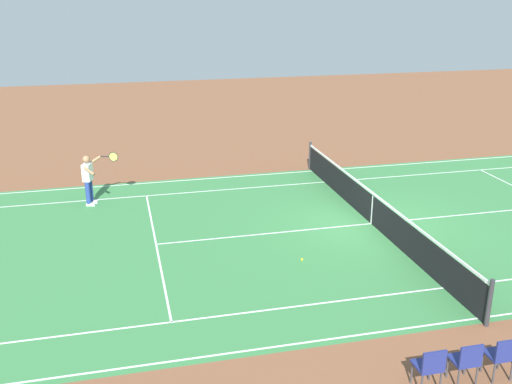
{
  "coord_description": "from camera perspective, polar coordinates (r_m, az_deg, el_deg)",
  "views": [
    {
      "loc": [
        7.21,
        15.1,
        6.71
      ],
      "look_at": [
        3.29,
        -1.11,
        0.9
      ],
      "focal_mm": 41.37,
      "sensor_mm": 36.0,
      "label": 1
    }
  ],
  "objects": [
    {
      "name": "ground_plane",
      "position": [
        18.03,
        11.09,
        -3.02
      ],
      "size": [
        60.0,
        60.0,
        0.0
      ],
      "primitive_type": "plane",
      "color": "brown"
    },
    {
      "name": "tennis_ball",
      "position": [
        15.41,
        4.47,
        -6.52
      ],
      "size": [
        0.07,
        0.07,
        0.07
      ],
      "primitive_type": "sphere",
      "color": "#CCE01E",
      "rests_on": "ground_plane"
    },
    {
      "name": "spectator_chair_5",
      "position": [
        11.38,
        19.67,
        -15.04
      ],
      "size": [
        0.44,
        0.44,
        0.88
      ],
      "color": "#38383D",
      "rests_on": "ground_plane"
    },
    {
      "name": "court_slab",
      "position": [
        18.03,
        11.09,
        -3.02
      ],
      "size": [
        24.2,
        11.4,
        0.0
      ],
      "primitive_type": "cube",
      "color": "#387A42",
      "rests_on": "ground_plane"
    },
    {
      "name": "tennis_net",
      "position": [
        17.85,
        11.19,
        -1.56
      ],
      "size": [
        0.1,
        11.7,
        1.08
      ],
      "color": "#2D2D33",
      "rests_on": "ground_plane"
    },
    {
      "name": "court_line_markings",
      "position": [
        18.03,
        11.09,
        -3.01
      ],
      "size": [
        23.85,
        11.05,
        0.01
      ],
      "color": "white",
      "rests_on": "ground_plane"
    },
    {
      "name": "spectator_chair_6",
      "position": [
        11.04,
        16.47,
        -15.8
      ],
      "size": [
        0.44,
        0.44,
        0.88
      ],
      "color": "#38383D",
      "rests_on": "ground_plane"
    },
    {
      "name": "spectator_chair_4",
      "position": [
        11.74,
        22.66,
        -14.28
      ],
      "size": [
        0.44,
        0.44,
        0.88
      ],
      "color": "#38383D",
      "rests_on": "ground_plane"
    },
    {
      "name": "tennis_player_near",
      "position": [
        19.7,
        -15.84,
        1.39
      ],
      "size": [
        1.18,
        0.74,
        1.7
      ],
      "color": "navy",
      "rests_on": "ground_plane"
    }
  ]
}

